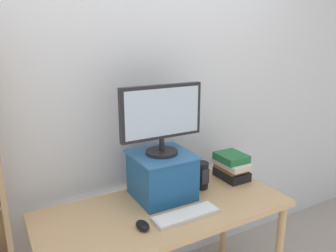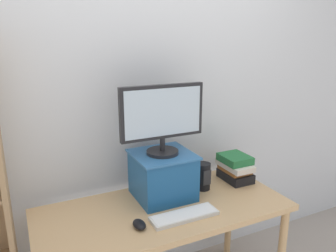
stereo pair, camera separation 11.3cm
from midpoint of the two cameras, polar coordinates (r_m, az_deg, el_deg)
back_wall at (r=2.19m, az=-7.78°, el=4.43°), size 7.00×0.08×2.60m
desk at (r=2.04m, az=-2.18°, el=-15.87°), size 1.49×0.66×0.73m
riser_box at (r=2.05m, az=-2.65°, el=-8.43°), size 0.36×0.35×0.29m
computer_monitor at (r=1.93m, az=-2.77°, el=1.65°), size 0.53×0.20×0.42m
keyboard at (r=1.90m, az=1.44°, el=-15.26°), size 0.39×0.12×0.02m
computer_mouse at (r=1.81m, az=-6.32°, el=-16.85°), size 0.06×0.10×0.04m
book_stack at (r=2.36m, az=9.62°, el=-6.92°), size 0.18×0.26×0.18m
desk_speaker at (r=2.19m, az=4.33°, el=-8.58°), size 0.10×0.10×0.18m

